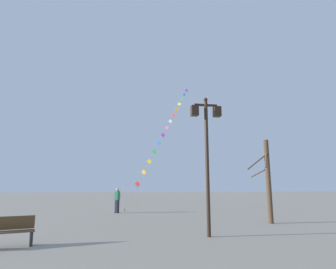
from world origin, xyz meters
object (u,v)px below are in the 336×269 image
twin_lantern_lamp_post (207,139)px  kite_flyer (117,200)px  park_bench (5,232)px  bare_tree (268,179)px  kite_train (167,128)px

twin_lantern_lamp_post → kite_flyer: twin_lantern_lamp_post is taller
twin_lantern_lamp_post → park_bench: (-6.62, -0.78, -3.18)m
kite_flyer → park_bench: (-3.13, -10.89, -0.45)m
bare_tree → park_bench: bare_tree is taller
park_bench → kite_flyer: bearing=54.6°
bare_tree → twin_lantern_lamp_post: bearing=-142.7°
kite_flyer → park_bench: kite_flyer is taller
kite_flyer → park_bench: size_ratio=1.03×
kite_train → bare_tree: bearing=-81.2°
bare_tree → park_bench: bearing=-159.9°
kite_train → kite_flyer: 13.28m
kite_flyer → bare_tree: bearing=-104.4°
twin_lantern_lamp_post → kite_flyer: (-3.48, 10.11, -2.72)m
kite_flyer → twin_lantern_lamp_post: bearing=-133.4°
park_bench → kite_train: bearing=49.0°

